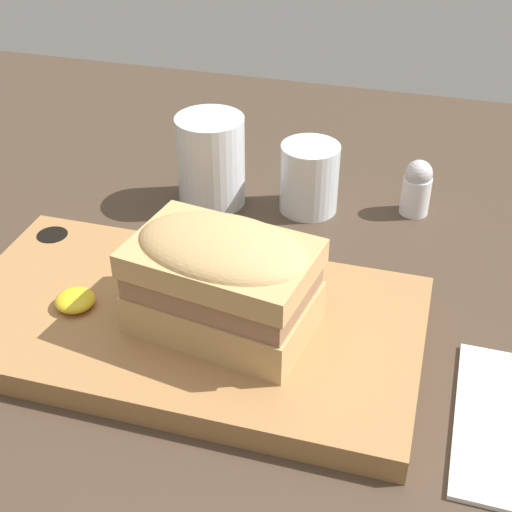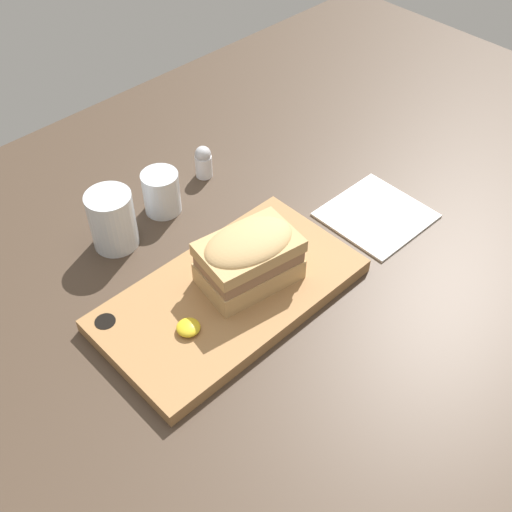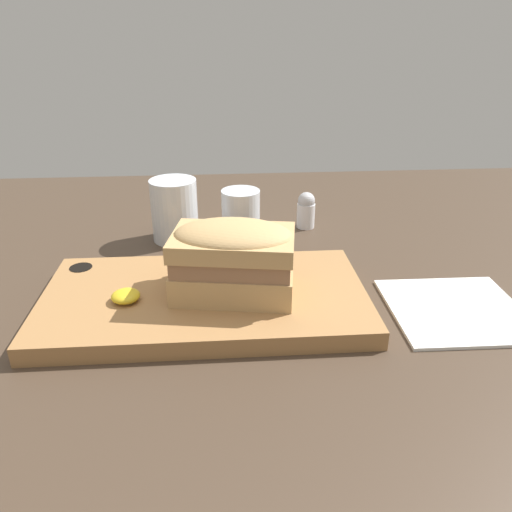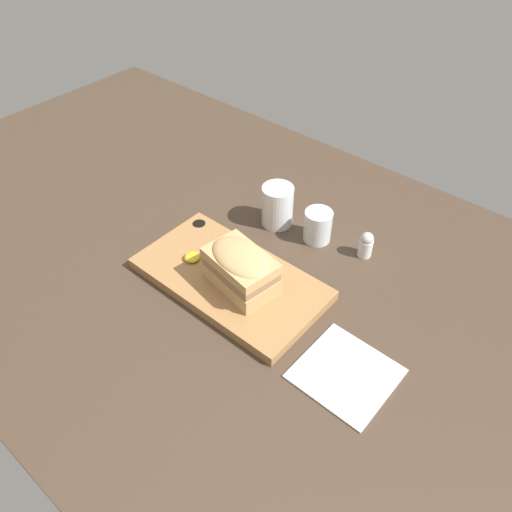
# 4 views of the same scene
# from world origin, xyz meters

# --- Properties ---
(dining_table) EXTENTS (1.94, 1.04, 0.02)m
(dining_table) POSITION_xyz_m (0.00, 0.00, 0.01)
(dining_table) COLOR #423326
(dining_table) RESTS_ON ground
(serving_board) EXTENTS (0.38, 0.20, 0.02)m
(serving_board) POSITION_xyz_m (0.02, -0.05, 0.03)
(serving_board) COLOR #9E7042
(serving_board) RESTS_ON dining_table
(sandwich) EXTENTS (0.15, 0.11, 0.09)m
(sandwich) POSITION_xyz_m (0.05, -0.05, 0.09)
(sandwich) COLOR tan
(sandwich) RESTS_ON serving_board
(mustard_dollop) EXTENTS (0.03, 0.03, 0.01)m
(mustard_dollop) POSITION_xyz_m (-0.07, -0.07, 0.05)
(mustard_dollop) COLOR gold
(mustard_dollop) RESTS_ON serving_board
(water_glass) EXTENTS (0.07, 0.07, 0.10)m
(water_glass) POSITION_xyz_m (-0.03, 0.16, 0.06)
(water_glass) COLOR silver
(water_glass) RESTS_ON dining_table
(wine_glass) EXTENTS (0.06, 0.06, 0.07)m
(wine_glass) POSITION_xyz_m (0.07, 0.17, 0.05)
(wine_glass) COLOR silver
(wine_glass) RESTS_ON dining_table
(napkin) EXTENTS (0.16, 0.15, 0.00)m
(napkin) POSITION_xyz_m (0.31, -0.08, 0.02)
(napkin) COLOR white
(napkin) RESTS_ON dining_table
(salt_shaker) EXTENTS (0.03, 0.03, 0.06)m
(salt_shaker) POSITION_xyz_m (0.18, 0.19, 0.05)
(salt_shaker) COLOR white
(salt_shaker) RESTS_ON dining_table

